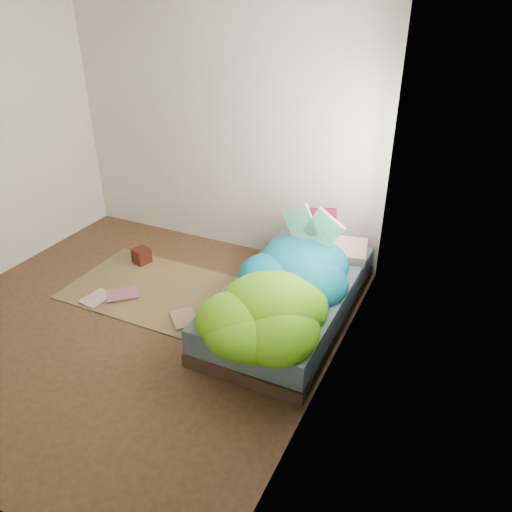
# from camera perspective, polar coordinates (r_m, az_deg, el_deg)

# --- Properties ---
(ground) EXTENTS (3.50, 3.50, 0.00)m
(ground) POSITION_cam_1_polar(r_m,az_deg,el_deg) (4.57, -14.15, -7.52)
(ground) COLOR #432B1A
(ground) RESTS_ON ground
(room_walls) EXTENTS (3.54, 3.54, 2.62)m
(room_walls) POSITION_cam_1_polar(r_m,az_deg,el_deg) (3.86, -16.83, 12.39)
(room_walls) COLOR silver
(room_walls) RESTS_ON ground
(bed) EXTENTS (1.00, 2.00, 0.34)m
(bed) POSITION_cam_1_polar(r_m,az_deg,el_deg) (4.45, 3.94, -5.03)
(bed) COLOR #382C1E
(bed) RESTS_ON ground
(duvet) EXTENTS (0.96, 1.84, 0.34)m
(duvet) POSITION_cam_1_polar(r_m,az_deg,el_deg) (4.09, 2.94, -2.60)
(duvet) COLOR #086E82
(duvet) RESTS_ON bed
(rug) EXTENTS (1.60, 1.10, 0.01)m
(rug) POSITION_cam_1_polar(r_m,az_deg,el_deg) (4.99, -11.65, -3.71)
(rug) COLOR brown
(rug) RESTS_ON ground
(pillow_floral) EXTENTS (0.58, 0.42, 0.12)m
(pillow_floral) POSITION_cam_1_polar(r_m,az_deg,el_deg) (4.82, 9.36, 0.67)
(pillow_floral) COLOR beige
(pillow_floral) RESTS_ON bed
(pillow_magenta) EXTENTS (0.43, 0.28, 0.41)m
(pillow_magenta) POSITION_cam_1_polar(r_m,az_deg,el_deg) (4.85, 6.64, 3.01)
(pillow_magenta) COLOR #48041F
(pillow_magenta) RESTS_ON bed
(open_book) EXTENTS (0.50, 0.18, 0.30)m
(open_book) POSITION_cam_1_polar(r_m,az_deg,el_deg) (4.44, 6.40, 4.52)
(open_book) COLOR green
(open_book) RESTS_ON duvet
(wooden_box) EXTENTS (0.20, 0.20, 0.16)m
(wooden_box) POSITION_cam_1_polar(r_m,az_deg,el_deg) (5.44, -12.93, 0.05)
(wooden_box) COLOR #3D190D
(wooden_box) RESTS_ON rug
(floor_book_a) EXTENTS (0.24, 0.30, 0.02)m
(floor_book_a) POSITION_cam_1_polar(r_m,az_deg,el_deg) (5.03, -18.54, -4.27)
(floor_book_a) COLOR silver
(floor_book_a) RESTS_ON rug
(floor_book_b) EXTENTS (0.37, 0.36, 0.03)m
(floor_book_b) POSITION_cam_1_polar(r_m,az_deg,el_deg) (5.03, -15.09, -3.62)
(floor_book_b) COLOR #B26783
(floor_book_b) RESTS_ON rug
(floor_book_c) EXTENTS (0.35, 0.35, 0.02)m
(floor_book_c) POSITION_cam_1_polar(r_m,az_deg,el_deg) (4.48, -9.52, -7.36)
(floor_book_c) COLOR tan
(floor_book_c) RESTS_ON rug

